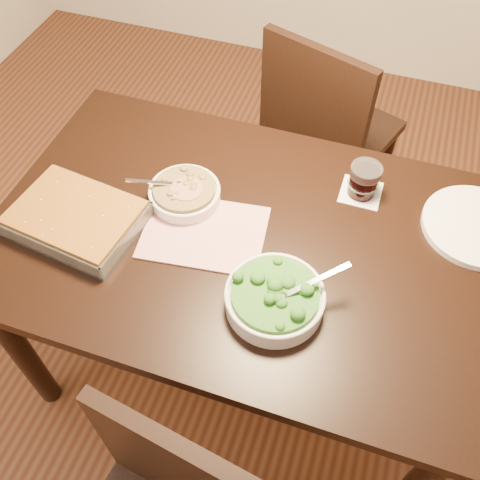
# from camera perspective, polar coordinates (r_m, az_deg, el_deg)

# --- Properties ---
(ground) EXTENTS (4.00, 4.00, 0.00)m
(ground) POSITION_cam_1_polar(r_m,az_deg,el_deg) (2.11, 0.30, -12.18)
(ground) COLOR #472014
(ground) RESTS_ON ground
(table) EXTENTS (1.40, 0.90, 0.75)m
(table) POSITION_cam_1_polar(r_m,az_deg,el_deg) (1.54, 0.40, -1.64)
(table) COLOR black
(table) RESTS_ON ground
(magazine_a) EXTENTS (0.36, 0.28, 0.01)m
(magazine_a) POSITION_cam_1_polar(r_m,az_deg,el_deg) (1.47, -3.83, 0.83)
(magazine_a) COLOR #A93048
(magazine_a) RESTS_ON table
(coaster) EXTENTS (0.12, 0.12, 0.00)m
(coaster) POSITION_cam_1_polar(r_m,az_deg,el_deg) (1.61, 12.75, 4.97)
(coaster) COLOR white
(coaster) RESTS_ON table
(stew_bowl) EXTENTS (0.22, 0.21, 0.08)m
(stew_bowl) POSITION_cam_1_polar(r_m,az_deg,el_deg) (1.54, -5.92, 4.99)
(stew_bowl) COLOR white
(stew_bowl) RESTS_ON table
(broccoli_bowl) EXTENTS (0.25, 0.25, 0.09)m
(broccoli_bowl) POSITION_cam_1_polar(r_m,az_deg,el_deg) (1.32, 3.73, -6.17)
(broccoli_bowl) COLOR white
(broccoli_bowl) RESTS_ON table
(baking_dish) EXTENTS (0.37, 0.29, 0.06)m
(baking_dish) POSITION_cam_1_polar(r_m,az_deg,el_deg) (1.53, -17.06, 2.26)
(baking_dish) COLOR silver
(baking_dish) RESTS_ON table
(wine_tumbler) EXTENTS (0.09, 0.09, 0.10)m
(wine_tumbler) POSITION_cam_1_polar(r_m,az_deg,el_deg) (1.57, 13.09, 6.30)
(wine_tumbler) COLOR black
(wine_tumbler) RESTS_ON coaster
(dinner_plate) EXTENTS (0.29, 0.29, 0.02)m
(dinner_plate) POSITION_cam_1_polar(r_m,az_deg,el_deg) (1.61, 23.86, 1.35)
(dinner_plate) COLOR white
(dinner_plate) RESTS_ON table
(chair_far) EXTENTS (0.56, 0.56, 0.93)m
(chair_far) POSITION_cam_1_polar(r_m,az_deg,el_deg) (2.16, 8.99, 11.69)
(chair_far) COLOR black
(chair_far) RESTS_ON ground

